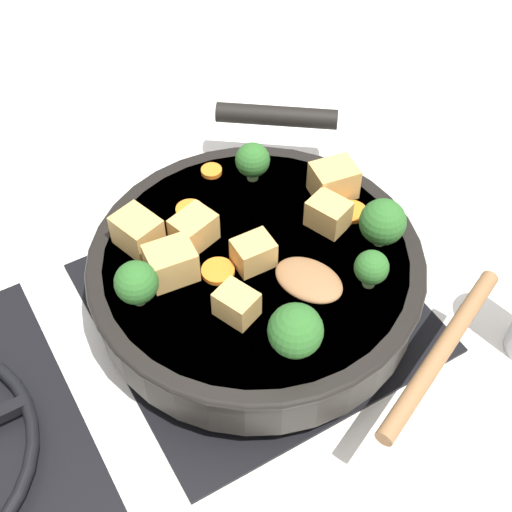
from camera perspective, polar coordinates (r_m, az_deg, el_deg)
ground_plane at (r=0.75m, az=0.00°, el=-4.14°), size 2.40×2.40×0.00m
front_burner_grate at (r=0.74m, az=0.00°, el=-3.58°), size 0.31×0.31×0.03m
skillet_pan at (r=0.71m, az=0.01°, el=-1.21°), size 0.41×0.37×0.06m
wooden_spoon at (r=0.64m, az=9.61°, el=-4.78°), size 0.21×0.19×0.02m
tofu_cube_center_large at (r=0.67m, az=-0.20°, el=0.24°), size 0.03×0.04×0.03m
tofu_cube_near_handle at (r=0.63m, az=-1.57°, el=-3.87°), size 0.04×0.04×0.03m
tofu_cube_east_chunk at (r=0.70m, az=-9.47°, el=1.93°), size 0.05×0.05×0.03m
tofu_cube_west_chunk at (r=0.69m, az=-5.00°, el=2.14°), size 0.04×0.05×0.03m
tofu_cube_back_piece at (r=0.66m, az=-6.81°, el=-0.57°), size 0.04×0.05×0.04m
tofu_cube_front_piece at (r=0.71m, az=6.01°, el=3.15°), size 0.05×0.04×0.03m
tofu_cube_mid_small at (r=0.74m, az=6.23°, el=6.03°), size 0.04×0.05×0.04m
broccoli_floret_near_spoon at (r=0.66m, az=9.22°, el=-0.95°), size 0.03×0.03×0.04m
broccoli_floret_center_top at (r=0.69m, az=10.10°, el=2.67°), size 0.05×0.05×0.05m
broccoli_floret_east_rim at (r=0.64m, az=-9.55°, el=-2.14°), size 0.04×0.04×0.05m
broccoli_floret_west_rim at (r=0.75m, az=-0.28°, el=7.65°), size 0.04×0.04×0.04m
broccoli_floret_north_edge at (r=0.60m, az=3.18°, el=-6.00°), size 0.05×0.05×0.05m
carrot_slice_orange_thin at (r=0.73m, az=7.90°, el=3.31°), size 0.03×0.03×0.01m
carrot_slice_near_center at (r=0.67m, az=-3.01°, el=-1.28°), size 0.03×0.03×0.01m
carrot_slice_edge_slice at (r=0.73m, az=-5.33°, el=3.68°), size 0.03×0.03×0.01m
carrot_slice_under_broccoli at (r=0.77m, az=-3.58°, el=6.81°), size 0.02×0.02×0.01m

